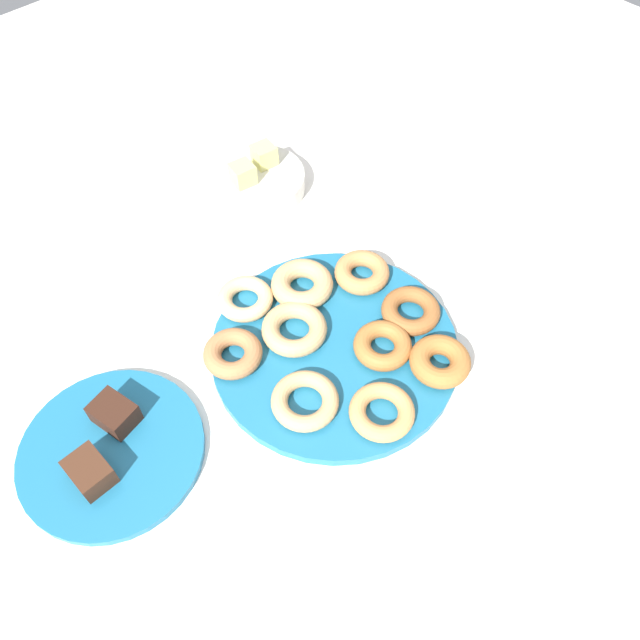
# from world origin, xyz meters

# --- Properties ---
(ground_plane) EXTENTS (2.40, 2.40, 0.00)m
(ground_plane) POSITION_xyz_m (0.00, 0.00, 0.00)
(ground_plane) COLOR white
(donut_plate) EXTENTS (0.35, 0.35, 0.02)m
(donut_plate) POSITION_xyz_m (0.00, 0.00, 0.01)
(donut_plate) COLOR #1E6B93
(donut_plate) RESTS_ON ground_plane
(donut_0) EXTENTS (0.09, 0.09, 0.03)m
(donut_0) POSITION_xyz_m (0.12, 0.06, 0.03)
(donut_0) COLOR #C6844C
(donut_0) RESTS_ON donut_plate
(donut_1) EXTENTS (0.11, 0.11, 0.02)m
(donut_1) POSITION_xyz_m (-0.04, 0.14, 0.03)
(donut_1) COLOR #EABC84
(donut_1) RESTS_ON donut_plate
(donut_2) EXTENTS (0.11, 0.11, 0.03)m
(donut_2) POSITION_xyz_m (-0.12, 0.08, 0.03)
(donut_2) COLOR #B27547
(donut_2) RESTS_ON donut_plate
(donut_3) EXTENTS (0.09, 0.09, 0.02)m
(donut_3) POSITION_xyz_m (0.04, -0.05, 0.03)
(donut_3) COLOR #AD6B33
(donut_3) RESTS_ON donut_plate
(donut_4) EXTENTS (0.09, 0.09, 0.02)m
(donut_4) POSITION_xyz_m (-0.10, -0.04, 0.03)
(donut_4) COLOR tan
(donut_4) RESTS_ON donut_plate
(donut_5) EXTENTS (0.11, 0.11, 0.03)m
(donut_5) POSITION_xyz_m (-0.03, 0.05, 0.03)
(donut_5) COLOR tan
(donut_5) RESTS_ON donut_plate
(donut_6) EXTENTS (0.09, 0.09, 0.03)m
(donut_6) POSITION_xyz_m (0.08, -0.12, 0.03)
(donut_6) COLOR #AD6B33
(donut_6) RESTS_ON donut_plate
(donut_7) EXTENTS (0.12, 0.12, 0.02)m
(donut_7) POSITION_xyz_m (0.12, -0.04, 0.03)
(donut_7) COLOR #995B2D
(donut_7) RESTS_ON donut_plate
(donut_8) EXTENTS (0.10, 0.10, 0.02)m
(donut_8) POSITION_xyz_m (-0.03, -0.12, 0.03)
(donut_8) COLOR tan
(donut_8) RESTS_ON donut_plate
(donut_9) EXTENTS (0.13, 0.13, 0.03)m
(donut_9) POSITION_xyz_m (0.03, 0.10, 0.03)
(donut_9) COLOR tan
(donut_9) RESTS_ON donut_plate
(cake_plate) EXTENTS (0.24, 0.24, 0.01)m
(cake_plate) POSITION_xyz_m (-0.32, 0.08, 0.01)
(cake_plate) COLOR #1E6B93
(cake_plate) RESTS_ON ground_plane
(brownie_near) EXTENTS (0.04, 0.06, 0.03)m
(brownie_near) POSITION_xyz_m (-0.35, 0.07, 0.03)
(brownie_near) COLOR #472819
(brownie_near) RESTS_ON cake_plate
(brownie_far) EXTENTS (0.05, 0.06, 0.03)m
(brownie_far) POSITION_xyz_m (-0.29, 0.11, 0.03)
(brownie_far) COLOR #381E14
(brownie_far) RESTS_ON cake_plate
(fruit_bowl) EXTENTS (0.16, 0.16, 0.03)m
(fruit_bowl) POSITION_xyz_m (0.14, 0.34, 0.02)
(fruit_bowl) COLOR silver
(fruit_bowl) RESTS_ON ground_plane
(melon_chunk_left) EXTENTS (0.04, 0.04, 0.04)m
(melon_chunk_left) POSITION_xyz_m (0.11, 0.34, 0.05)
(melon_chunk_left) COLOR #DBD67A
(melon_chunk_left) RESTS_ON fruit_bowl
(melon_chunk_right) EXTENTS (0.04, 0.04, 0.04)m
(melon_chunk_right) POSITION_xyz_m (0.17, 0.35, 0.05)
(melon_chunk_right) COLOR #DBD67A
(melon_chunk_right) RESTS_ON fruit_bowl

